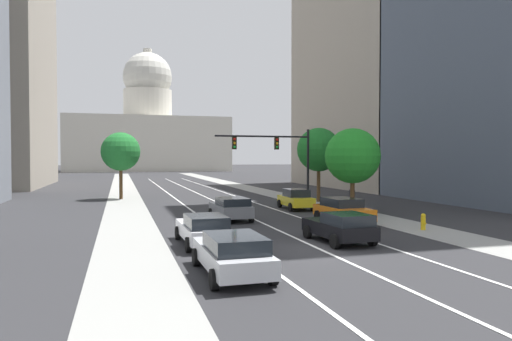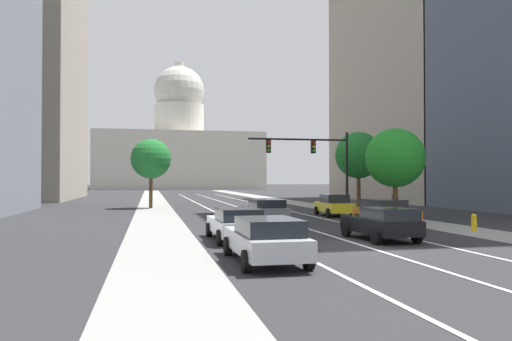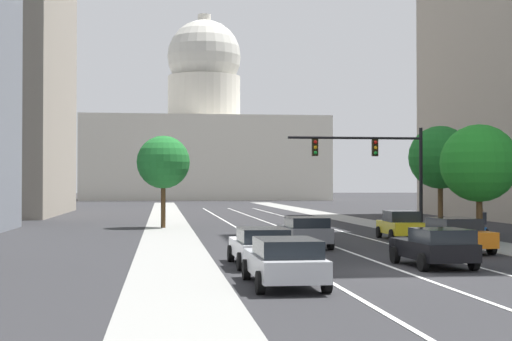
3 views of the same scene
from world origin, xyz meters
name	(u,v)px [view 2 (image 2 of 3)]	position (x,y,z in m)	size (l,w,h in m)	color
ground_plane	(220,201)	(0.00, 40.00, 0.00)	(400.00, 400.00, 0.00)	#2B2B2D
sidewalk_left	(154,204)	(-7.76, 35.00, 0.01)	(3.13, 130.00, 0.01)	gray
sidewalk_right	(295,203)	(7.76, 35.00, 0.01)	(3.13, 130.00, 0.01)	gray
lane_stripe_left	(209,209)	(-3.10, 25.00, 0.01)	(0.16, 90.00, 0.01)	white
lane_stripe_center	(243,209)	(0.00, 25.00, 0.01)	(0.16, 90.00, 0.01)	white
lane_stripe_right	(277,208)	(3.10, 25.00, 0.01)	(0.16, 90.00, 0.01)	white
office_tower_far_right	(419,76)	(25.10, 38.17, 15.78)	(14.60, 27.24, 31.49)	#9E9384
capitol_building	(179,149)	(0.00, 124.60, 11.47)	(45.86, 23.87, 36.14)	beige
car_black	(382,223)	(1.56, 1.03, 0.75)	(2.23, 4.18, 1.43)	black
car_yellow	(334,205)	(4.64, 14.72, 0.80)	(2.04, 4.11, 1.56)	yellow
car_orange	(385,212)	(4.64, 6.93, 0.79)	(2.25, 4.50, 1.50)	orange
car_gray	(265,210)	(-1.54, 9.92, 0.78)	(2.18, 4.22, 1.46)	slate
car_silver	(266,239)	(-4.64, -3.49, 0.76)	(2.08, 4.81, 1.43)	#B2B5BA
car_white	(235,223)	(-4.64, 2.16, 0.75)	(2.05, 4.74, 1.43)	silver
traffic_signal_mast	(316,156)	(3.98, 16.79, 4.41)	(7.79, 0.39, 6.22)	black
fire_hydrant	(474,223)	(7.60, 3.24, 0.46)	(0.26, 0.35, 0.91)	yellow
cyclist	(395,205)	(8.66, 13.40, 0.85)	(0.38, 1.70, 1.72)	black
street_tree_near_left	(151,159)	(-8.10, 27.54, 4.49)	(3.64, 3.64, 6.33)	#51381E
street_tree_mid_right	(358,155)	(8.75, 19.79, 4.63)	(3.87, 3.87, 6.58)	#51381E
street_tree_far_right	(395,158)	(7.73, 11.56, 4.05)	(3.94, 3.94, 6.03)	#51381E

